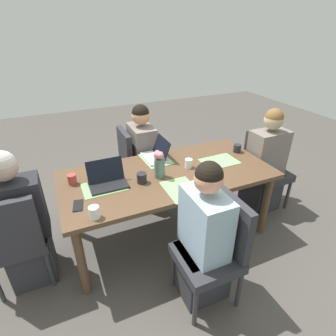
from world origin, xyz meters
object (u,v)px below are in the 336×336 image
dining_table (168,180)px  person_head_right_right_near (23,227)px  chair_near_left_near (135,161)px  coffee_mug_near_left (189,163)px  laptop_head_right_right_near (107,180)px  coffee_mug_centre_right (94,212)px  person_near_left_near (143,160)px  chair_far_left_far (216,246)px  phone_black (78,205)px  laptop_near_left_near (157,154)px  person_head_left_left_mid (265,166)px  chair_head_left_left_mid (264,165)px  flower_vase (159,164)px  coffee_mug_centre_left (72,179)px  coffee_mug_near_right (142,178)px  person_far_left_far (203,241)px  coffee_mug_far_left (237,148)px  chair_head_right_right_near (15,238)px

dining_table → person_head_right_right_near: bearing=0.6°
chair_near_left_near → coffee_mug_near_left: size_ratio=10.29×
laptop_head_right_right_near → coffee_mug_centre_right: size_ratio=3.48×
dining_table → person_near_left_near: 0.73m
chair_far_left_far → phone_black: chair_far_left_far is taller
person_near_left_near → laptop_near_left_near: person_near_left_near is taller
person_head_left_left_mid → person_head_right_right_near: same height
chair_head_left_left_mid → flower_vase: size_ratio=3.54×
coffee_mug_near_left → coffee_mug_centre_left: coffee_mug_centre_left is taller
coffee_mug_near_left → coffee_mug_centre_right: bearing=22.5°
chair_near_left_near → person_head_right_right_near: 1.44m
coffee_mug_centre_left → phone_black: size_ratio=0.61×
laptop_near_left_near → chair_near_left_near: bearing=-77.1°
coffee_mug_near_right → coffee_mug_centre_right: 0.57m
person_far_left_far → person_near_left_near: bearing=-91.2°
person_head_right_right_near → coffee_mug_far_left: 2.17m
laptop_near_left_near → coffee_mug_centre_left: laptop_near_left_near is taller
chair_far_left_far → coffee_mug_centre_left: (0.88, -0.96, 0.27)m
laptop_head_right_right_near → coffee_mug_near_right: laptop_head_right_right_near is taller
chair_head_left_left_mid → coffee_mug_near_left: (1.04, 0.07, 0.27)m
person_head_left_left_mid → coffee_mug_near_left: (0.98, -0.01, 0.24)m
chair_head_right_right_near → coffee_mug_centre_left: (-0.50, -0.25, 0.27)m
laptop_head_right_right_near → dining_table: bearing=178.1°
laptop_near_left_near → phone_black: (0.86, 0.52, -0.04)m
person_near_left_near → phone_black: 1.25m
coffee_mug_near_left → phone_black: coffee_mug_near_left is taller
person_head_right_right_near → coffee_mug_centre_left: 0.53m
dining_table → laptop_head_right_right_near: (0.56, -0.02, 0.12)m
laptop_near_left_near → coffee_mug_near_right: 0.49m
laptop_near_left_near → coffee_mug_centre_left: 0.88m
person_head_right_right_near → phone_black: (-0.44, 0.18, 0.20)m
chair_far_left_far → laptop_near_left_near: 1.16m
chair_far_left_far → chair_head_right_right_near: size_ratio=1.00×
coffee_mug_near_right → coffee_mug_far_left: (-1.15, -0.18, -0.00)m
laptop_head_right_right_near → person_near_left_near: bearing=-128.5°
dining_table → coffee_mug_near_right: 0.31m
chair_far_left_far → chair_head_right_right_near: (1.38, -0.71, 0.00)m
coffee_mug_centre_right → phone_black: size_ratio=0.61×
flower_vase → coffee_mug_centre_left: (0.74, -0.19, -0.09)m
chair_far_left_far → coffee_mug_centre_left: 1.33m
chair_far_left_far → coffee_mug_near_right: 0.85m
coffee_mug_near_left → coffee_mug_centre_left: size_ratio=0.96×
person_far_left_far → coffee_mug_near_right: size_ratio=13.29×
laptop_near_left_near → coffee_mug_near_left: laptop_near_left_near is taller
chair_head_left_left_mid → coffee_mug_near_left: chair_head_left_left_mid is taller
person_head_left_left_mid → coffee_mug_centre_right: (1.96, 0.39, 0.25)m
chair_head_left_left_mid → chair_far_left_far: 1.52m
chair_far_left_far → person_far_left_far: person_far_left_far is taller
chair_near_left_near → chair_head_left_left_mid: 1.52m
dining_table → person_far_left_far: (0.04, 0.74, -0.12)m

